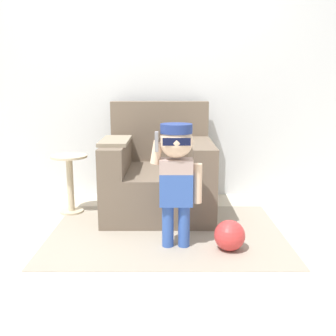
{
  "coord_description": "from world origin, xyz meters",
  "views": [
    {
      "loc": [
        0.2,
        -3.18,
        1.13
      ],
      "look_at": [
        0.19,
        -0.17,
        0.49
      ],
      "focal_mm": 42.0,
      "sensor_mm": 36.0,
      "label": 1
    }
  ],
  "objects": [
    {
      "name": "rug",
      "position": [
        0.19,
        -0.3,
        0.0
      ],
      "size": [
        1.78,
        1.31,
        0.01
      ],
      "color": "#9E9384",
      "rests_on": "ground_plane"
    },
    {
      "name": "ground_plane",
      "position": [
        0.0,
        0.0,
        0.0
      ],
      "size": [
        10.0,
        10.0,
        0.0
      ],
      "primitive_type": "plane",
      "color": "beige"
    },
    {
      "name": "wall_back",
      "position": [
        0.0,
        0.81,
        1.3
      ],
      "size": [
        10.0,
        0.05,
        2.6
      ],
      "color": "silver",
      "rests_on": "ground_plane"
    },
    {
      "name": "person_child",
      "position": [
        0.26,
        -0.56,
        0.58
      ],
      "size": [
        0.36,
        0.27,
        0.87
      ],
      "color": "#3356AD",
      "rests_on": "ground_plane"
    },
    {
      "name": "armchair",
      "position": [
        0.12,
        0.27,
        0.33
      ],
      "size": [
        0.95,
        0.98,
        0.97
      ],
      "color": "#6B5B4C",
      "rests_on": "ground_plane"
    },
    {
      "name": "side_table",
      "position": [
        -0.66,
        0.19,
        0.31
      ],
      "size": [
        0.32,
        0.32,
        0.52
      ],
      "color": "beige",
      "rests_on": "ground_plane"
    },
    {
      "name": "toy_ball",
      "position": [
        0.63,
        -0.62,
        0.11
      ],
      "size": [
        0.21,
        0.21,
        0.21
      ],
      "color": "#D13838",
      "rests_on": "ground_plane"
    }
  ]
}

